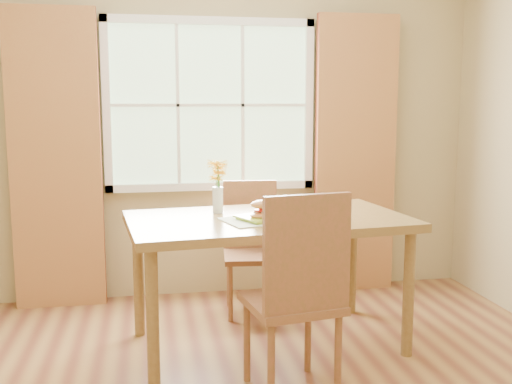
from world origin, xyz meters
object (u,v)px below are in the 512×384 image
at_px(flower_vase, 218,180).
at_px(chair_far, 251,241).
at_px(chair_near, 299,288).
at_px(water_glass, 312,209).
at_px(croissant_sandwich, 262,209).
at_px(dining_table, 268,230).

bearing_deg(flower_vase, chair_far, 58.15).
height_order(chair_near, chair_far, chair_near).
relative_size(water_glass, flower_vase, 0.38).
xyz_separation_m(chair_far, croissant_sandwich, (-0.07, -0.80, 0.38)).
bearing_deg(chair_near, croissant_sandwich, 88.49).
relative_size(dining_table, chair_far, 1.88).
bearing_deg(dining_table, flower_vase, 139.82).
relative_size(dining_table, chair_near, 1.64).
bearing_deg(dining_table, water_glass, -29.64).
bearing_deg(chair_near, dining_table, 81.77).
relative_size(chair_near, water_glass, 8.41).
bearing_deg(flower_vase, dining_table, -34.13).
distance_m(croissant_sandwich, flower_vase, 0.42).
relative_size(chair_near, flower_vase, 3.19).
bearing_deg(flower_vase, water_glass, -29.49).
height_order(dining_table, croissant_sandwich, croissant_sandwich).
height_order(croissant_sandwich, water_glass, same).
xyz_separation_m(croissant_sandwich, water_glass, (0.31, 0.02, -0.01)).
distance_m(dining_table, water_glass, 0.31).
distance_m(dining_table, chair_near, 0.73).
height_order(chair_far, flower_vase, flower_vase).
distance_m(chair_near, water_glass, 0.71).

